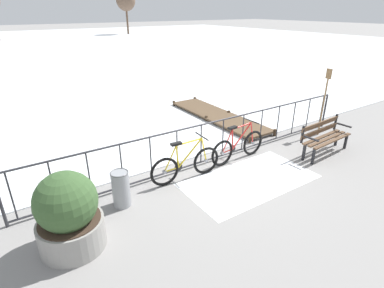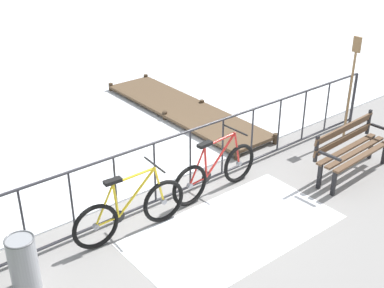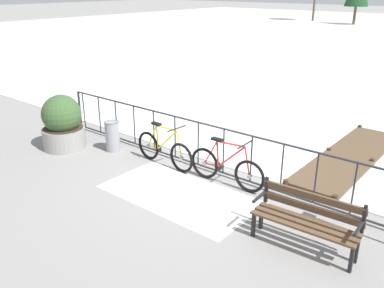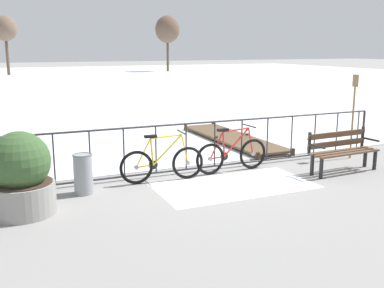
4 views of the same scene
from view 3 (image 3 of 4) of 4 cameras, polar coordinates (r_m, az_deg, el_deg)
name	(u,v)px [view 3 (image 3 of 4)]	position (r m, az deg, el deg)	size (l,w,h in m)	color
ground_plane	(210,172)	(8.84, 2.54, -3.88)	(160.00, 160.00, 0.00)	gray
snow_patch	(179,194)	(7.92, -1.81, -7.02)	(3.01, 1.59, 0.01)	white
railing_fence	(211,148)	(8.62, 2.60, -0.51)	(9.06, 0.06, 1.07)	#2D2D33
bicycle_near_railing	(164,150)	(9.02, -3.90, -0.82)	(1.71, 0.52, 0.97)	black
bicycle_second	(226,168)	(8.16, 4.76, -3.31)	(1.71, 0.52, 0.97)	black
park_bench	(307,216)	(6.47, 15.71, -9.68)	(1.62, 0.57, 0.89)	brown
planter_with_shrub	(63,123)	(10.41, -17.56, 2.74)	(1.02, 1.02, 1.33)	gray
trash_bin	(112,136)	(10.01, -11.02, 1.12)	(0.35, 0.35, 0.73)	gray
wooden_dock	(350,156)	(9.96, 21.09, -1.63)	(1.10, 4.41, 0.20)	brown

